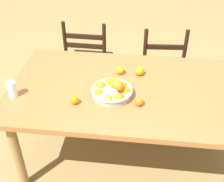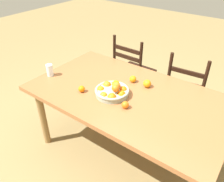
{
  "view_description": "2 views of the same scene",
  "coord_description": "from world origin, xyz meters",
  "px_view_note": "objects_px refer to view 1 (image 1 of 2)",
  "views": [
    {
      "loc": [
        0.1,
        -1.82,
        2.08
      ],
      "look_at": [
        -0.1,
        -0.11,
        0.8
      ],
      "focal_mm": 47.01,
      "sensor_mm": 36.0,
      "label": 1
    },
    {
      "loc": [
        0.9,
        -1.45,
        1.91
      ],
      "look_at": [
        -0.1,
        -0.11,
        0.8
      ],
      "focal_mm": 36.07,
      "sensor_mm": 36.0,
      "label": 2
    }
  ],
  "objects_px": {
    "chair_by_cabinet": "(160,71)",
    "orange_loose_2": "(75,100)",
    "chair_near_window": "(89,62)",
    "dining_table": "(126,96)",
    "orange_loose_0": "(120,70)",
    "orange_loose_3": "(139,71)",
    "fruit_bowl": "(113,91)",
    "drinking_glass": "(12,89)",
    "orange_loose_1": "(139,102)"
  },
  "relations": [
    {
      "from": "chair_by_cabinet",
      "to": "fruit_bowl",
      "type": "relative_size",
      "value": 3.14
    },
    {
      "from": "dining_table",
      "to": "orange_loose_2",
      "type": "height_order",
      "value": "orange_loose_2"
    },
    {
      "from": "fruit_bowl",
      "to": "drinking_glass",
      "type": "distance_m",
      "value": 0.73
    },
    {
      "from": "fruit_bowl",
      "to": "orange_loose_2",
      "type": "distance_m",
      "value": 0.29
    },
    {
      "from": "chair_by_cabinet",
      "to": "orange_loose_3",
      "type": "height_order",
      "value": "chair_by_cabinet"
    },
    {
      "from": "dining_table",
      "to": "orange_loose_3",
      "type": "xyz_separation_m",
      "value": [
        0.09,
        0.2,
        0.12
      ]
    },
    {
      "from": "orange_loose_0",
      "to": "orange_loose_3",
      "type": "height_order",
      "value": "orange_loose_3"
    },
    {
      "from": "chair_by_cabinet",
      "to": "orange_loose_2",
      "type": "bearing_deg",
      "value": 53.19
    },
    {
      "from": "dining_table",
      "to": "orange_loose_3",
      "type": "height_order",
      "value": "orange_loose_3"
    },
    {
      "from": "chair_by_cabinet",
      "to": "orange_loose_2",
      "type": "relative_size",
      "value": 16.01
    },
    {
      "from": "chair_near_window",
      "to": "orange_loose_2",
      "type": "bearing_deg",
      "value": 97.17
    },
    {
      "from": "orange_loose_0",
      "to": "drinking_glass",
      "type": "relative_size",
      "value": 0.53
    },
    {
      "from": "fruit_bowl",
      "to": "orange_loose_2",
      "type": "bearing_deg",
      "value": -153.31
    },
    {
      "from": "orange_loose_3",
      "to": "fruit_bowl",
      "type": "bearing_deg",
      "value": -121.7
    },
    {
      "from": "fruit_bowl",
      "to": "chair_by_cabinet",
      "type": "bearing_deg",
      "value": 66.09
    },
    {
      "from": "orange_loose_3",
      "to": "chair_near_window",
      "type": "bearing_deg",
      "value": 130.35
    },
    {
      "from": "orange_loose_2",
      "to": "orange_loose_1",
      "type": "bearing_deg",
      "value": 4.37
    },
    {
      "from": "chair_near_window",
      "to": "chair_by_cabinet",
      "type": "xyz_separation_m",
      "value": [
        0.76,
        -0.06,
        -0.02
      ]
    },
    {
      "from": "orange_loose_3",
      "to": "drinking_glass",
      "type": "bearing_deg",
      "value": -156.41
    },
    {
      "from": "chair_by_cabinet",
      "to": "orange_loose_3",
      "type": "distance_m",
      "value": 0.72
    },
    {
      "from": "chair_by_cabinet",
      "to": "orange_loose_1",
      "type": "xyz_separation_m",
      "value": [
        -0.2,
        -0.98,
        0.35
      ]
    },
    {
      "from": "orange_loose_2",
      "to": "drinking_glass",
      "type": "bearing_deg",
      "value": 176.16
    },
    {
      "from": "dining_table",
      "to": "orange_loose_2",
      "type": "xyz_separation_m",
      "value": [
        -0.35,
        -0.23,
        0.11
      ]
    },
    {
      "from": "chair_by_cabinet",
      "to": "orange_loose_3",
      "type": "bearing_deg",
      "value": 66.21
    },
    {
      "from": "chair_by_cabinet",
      "to": "orange_loose_1",
      "type": "bearing_deg",
      "value": 74.51
    },
    {
      "from": "orange_loose_1",
      "to": "orange_loose_3",
      "type": "distance_m",
      "value": 0.39
    },
    {
      "from": "orange_loose_0",
      "to": "chair_near_window",
      "type": "bearing_deg",
      "value": 121.24
    },
    {
      "from": "chair_near_window",
      "to": "drinking_glass",
      "type": "relative_size",
      "value": 7.82
    },
    {
      "from": "orange_loose_3",
      "to": "chair_by_cabinet",
      "type": "bearing_deg",
      "value": 70.45
    },
    {
      "from": "chair_near_window",
      "to": "orange_loose_3",
      "type": "distance_m",
      "value": 0.92
    },
    {
      "from": "chair_near_window",
      "to": "orange_loose_0",
      "type": "distance_m",
      "value": 0.83
    },
    {
      "from": "chair_near_window",
      "to": "chair_by_cabinet",
      "type": "height_order",
      "value": "chair_near_window"
    },
    {
      "from": "dining_table",
      "to": "chair_by_cabinet",
      "type": "bearing_deg",
      "value": 69.24
    },
    {
      "from": "chair_by_cabinet",
      "to": "drinking_glass",
      "type": "relative_size",
      "value": 7.8
    },
    {
      "from": "chair_by_cabinet",
      "to": "orange_loose_2",
      "type": "height_order",
      "value": "chair_by_cabinet"
    },
    {
      "from": "chair_near_window",
      "to": "orange_loose_2",
      "type": "xyz_separation_m",
      "value": [
        0.11,
        -1.08,
        0.33
      ]
    },
    {
      "from": "dining_table",
      "to": "chair_near_window",
      "type": "relative_size",
      "value": 1.87
    },
    {
      "from": "chair_near_window",
      "to": "chair_by_cabinet",
      "type": "distance_m",
      "value": 0.76
    },
    {
      "from": "orange_loose_0",
      "to": "orange_loose_3",
      "type": "relative_size",
      "value": 0.89
    },
    {
      "from": "orange_loose_0",
      "to": "dining_table",
      "type": "bearing_deg",
      "value": -70.51
    },
    {
      "from": "chair_near_window",
      "to": "drinking_glass",
      "type": "bearing_deg",
      "value": 72.46
    },
    {
      "from": "orange_loose_1",
      "to": "drinking_glass",
      "type": "distance_m",
      "value": 0.92
    },
    {
      "from": "fruit_bowl",
      "to": "orange_loose_0",
      "type": "distance_m",
      "value": 0.3
    },
    {
      "from": "orange_loose_0",
      "to": "orange_loose_2",
      "type": "distance_m",
      "value": 0.51
    },
    {
      "from": "dining_table",
      "to": "fruit_bowl",
      "type": "relative_size",
      "value": 5.86
    },
    {
      "from": "chair_near_window",
      "to": "orange_loose_1",
      "type": "bearing_deg",
      "value": 119.82
    },
    {
      "from": "dining_table",
      "to": "orange_loose_3",
      "type": "distance_m",
      "value": 0.24
    },
    {
      "from": "orange_loose_0",
      "to": "drinking_glass",
      "type": "bearing_deg",
      "value": -152.26
    },
    {
      "from": "fruit_bowl",
      "to": "orange_loose_3",
      "type": "relative_size",
      "value": 4.12
    },
    {
      "from": "fruit_bowl",
      "to": "orange_loose_1",
      "type": "distance_m",
      "value": 0.22
    }
  ]
}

